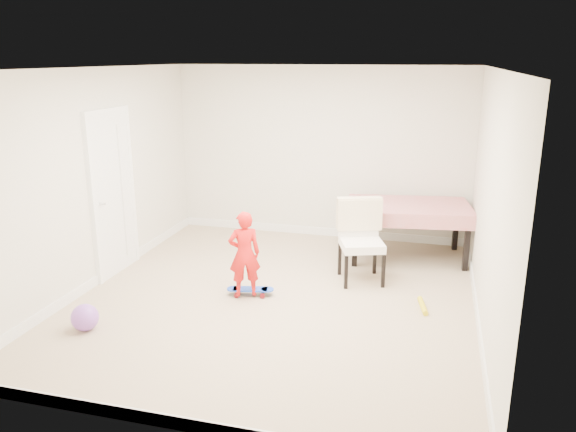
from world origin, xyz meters
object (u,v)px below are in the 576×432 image
(dining_table, at_px, (408,231))
(dining_chair, at_px, (362,242))
(balloon, at_px, (85,317))
(skateboard, at_px, (250,292))
(child, at_px, (245,257))

(dining_table, xyz_separation_m, dining_chair, (-0.51, -1.02, 0.13))
(dining_table, bearing_deg, balloon, -143.09)
(dining_table, distance_m, balloon, 4.34)
(skateboard, distance_m, child, 0.47)
(skateboard, xyz_separation_m, balloon, (-1.36, -1.27, 0.10))
(skateboard, xyz_separation_m, child, (-0.04, -0.07, 0.46))
(dining_chair, xyz_separation_m, skateboard, (-1.19, -0.78, -0.47))
(dining_table, distance_m, skateboard, 2.50)
(dining_table, relative_size, skateboard, 2.94)
(child, bearing_deg, balloon, 16.43)
(skateboard, bearing_deg, balloon, -149.27)
(dining_table, bearing_deg, child, -141.08)
(balloon, bearing_deg, skateboard, 42.95)
(dining_chair, relative_size, child, 1.02)
(skateboard, relative_size, child, 0.55)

